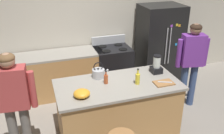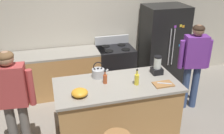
{
  "view_description": "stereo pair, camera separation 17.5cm",
  "coord_description": "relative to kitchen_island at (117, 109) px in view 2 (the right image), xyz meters",
  "views": [
    {
      "loc": [
        -1.13,
        -3.15,
        2.75
      ],
      "look_at": [
        0.0,
        0.3,
        1.07
      ],
      "focal_mm": 39.66,
      "sensor_mm": 36.0,
      "label": 1
    },
    {
      "loc": [
        -0.96,
        -3.2,
        2.75
      ],
      "look_at": [
        0.0,
        0.3,
        1.07
      ],
      "focal_mm": 39.66,
      "sensor_mm": 36.0,
      "label": 2
    }
  ],
  "objects": [
    {
      "name": "ground_plane",
      "position": [
        0.0,
        0.0,
        -0.46
      ],
      "size": [
        14.0,
        14.0,
        0.0
      ],
      "primitive_type": "plane",
      "color": "gray"
    },
    {
      "name": "person_by_sink_right",
      "position": [
        1.56,
        0.37,
        0.53
      ],
      "size": [
        0.6,
        0.29,
        1.64
      ],
      "color": "#384C7A",
      "rests_on": "ground_plane"
    },
    {
      "name": "tea_kettle",
      "position": [
        -0.23,
        0.3,
        0.54
      ],
      "size": [
        0.28,
        0.2,
        0.27
      ],
      "color": "#B7BABF",
      "rests_on": "kitchen_island"
    },
    {
      "name": "back_counter_run",
      "position": [
        -0.8,
        1.55,
        -0.0
      ],
      "size": [
        2.0,
        0.64,
        0.92
      ],
      "color": "#B7844C",
      "rests_on": "ground_plane"
    },
    {
      "name": "blender_appliance",
      "position": [
        0.73,
        0.17,
        0.59
      ],
      "size": [
        0.17,
        0.17,
        0.31
      ],
      "color": "black",
      "rests_on": "kitchen_island"
    },
    {
      "name": "chef_knife",
      "position": [
        0.69,
        -0.22,
        0.48
      ],
      "size": [
        0.21,
        0.12,
        0.01
      ],
      "primitive_type": "cube",
      "rotation": [
        0.0,
        0.0,
        -0.44
      ],
      "color": "#B7BABF",
      "rests_on": "cutting_board"
    },
    {
      "name": "refrigerator",
      "position": [
        1.51,
        1.5,
        0.42
      ],
      "size": [
        0.9,
        0.73,
        1.76
      ],
      "color": "black",
      "rests_on": "ground_plane"
    },
    {
      "name": "kitchen_island",
      "position": [
        0.0,
        0.0,
        0.0
      ],
      "size": [
        1.92,
        0.93,
        0.92
      ],
      "color": "#B7844C",
      "rests_on": "ground_plane"
    },
    {
      "name": "bottle_soda",
      "position": [
        0.28,
        -0.1,
        0.55
      ],
      "size": [
        0.07,
        0.07,
        0.26
      ],
      "color": "yellow",
      "rests_on": "kitchen_island"
    },
    {
      "name": "cutting_board",
      "position": [
        0.67,
        -0.22,
        0.47
      ],
      "size": [
        0.3,
        0.2,
        0.02
      ],
      "primitive_type": "cube",
      "color": "#9E6B3D",
      "rests_on": "kitchen_island"
    },
    {
      "name": "mixing_bowl",
      "position": [
        -0.61,
        -0.21,
        0.51
      ],
      "size": [
        0.23,
        0.23,
        0.11
      ],
      "primitive_type": "ellipsoid",
      "color": "orange",
      "rests_on": "kitchen_island"
    },
    {
      "name": "stove_range",
      "position": [
        0.41,
        1.52,
        0.01
      ],
      "size": [
        0.76,
        0.65,
        1.1
      ],
      "color": "black",
      "rests_on": "ground_plane"
    },
    {
      "name": "bottle_cooking_sauce",
      "position": [
        -0.17,
        0.07,
        0.54
      ],
      "size": [
        0.06,
        0.06,
        0.22
      ],
      "color": "#B24C26",
      "rests_on": "kitchen_island"
    },
    {
      "name": "back_wall",
      "position": [
        0.0,
        1.95,
        0.89
      ],
      "size": [
        8.0,
        0.1,
        2.7
      ],
      "primitive_type": "cube",
      "color": "beige",
      "rests_on": "ground_plane"
    },
    {
      "name": "person_by_island_left",
      "position": [
        -1.5,
        -0.08,
        0.53
      ],
      "size": [
        0.6,
        0.26,
        1.64
      ],
      "color": "#66605B",
      "rests_on": "ground_plane"
    }
  ]
}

